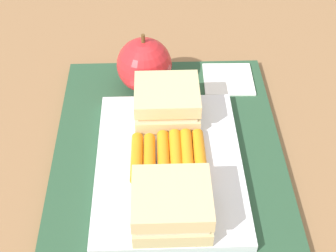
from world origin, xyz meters
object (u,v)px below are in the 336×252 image
sandwich_half_left (172,205)px  apple (144,65)px  carrot_sticks_bundle (169,157)px  paper_napkin (228,79)px  food_tray (169,164)px  sandwich_half_right (167,102)px

sandwich_half_left → apple: 0.23m
sandwich_half_left → apple: (0.23, 0.03, 0.00)m
carrot_sticks_bundle → apple: bearing=10.7°
paper_napkin → food_tray: bearing=150.6°
sandwich_half_left → sandwich_half_right: bearing=0.0°
paper_napkin → sandwich_half_right: bearing=132.3°
sandwich_half_left → paper_napkin: (0.24, -0.09, -0.03)m
food_tray → sandwich_half_right: 0.08m
sandwich_half_left → paper_napkin: sandwich_half_left is taller
sandwich_half_left → carrot_sticks_bundle: 0.08m
carrot_sticks_bundle → paper_napkin: size_ratio=1.24×
sandwich_half_right → carrot_sticks_bundle: bearing=179.8°
food_tray → sandwich_half_left: bearing=180.0°
food_tray → apple: 0.16m
sandwich_half_left → carrot_sticks_bundle: bearing=0.2°
sandwich_half_left → food_tray: bearing=0.0°
food_tray → sandwich_half_left: size_ratio=2.88×
apple → paper_napkin: (0.01, -0.12, -0.04)m
food_tray → apple: size_ratio=2.67×
apple → paper_napkin: size_ratio=1.23×
sandwich_half_right → carrot_sticks_bundle: 0.08m
sandwich_half_right → paper_napkin: bearing=-47.7°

